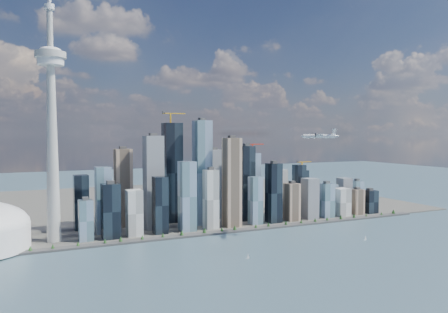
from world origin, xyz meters
name	(u,v)px	position (x,y,z in m)	size (l,w,h in m)	color
ground	(274,268)	(0.00, 0.00, 0.00)	(4000.00, 4000.00, 0.00)	#36535F
seawall	(211,233)	(0.00, 250.00, 2.00)	(1100.00, 22.00, 4.00)	#383838
land	(153,202)	(0.00, 700.00, 1.50)	(1400.00, 900.00, 3.00)	#4C4C47
shoreline_trees	(211,230)	(0.00, 250.00, 8.78)	(960.53, 7.20, 8.80)	#3F2D1E
skyscraper_cluster	(220,190)	(59.62, 336.82, 79.36)	(736.00, 142.00, 255.90)	black
needle_tower	(52,119)	(-300.00, 310.00, 235.84)	(56.00, 56.00, 550.50)	#A6A6A1
airplane	(320,136)	(179.50, 127.24, 204.30)	(72.72, 65.25, 18.59)	silver
sailboat_west	(248,257)	(-12.79, 62.79, 2.84)	(6.38, 2.96, 8.84)	silver
sailboat_east	(365,239)	(255.32, 78.81, 3.01)	(6.72, 1.86, 9.37)	silver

